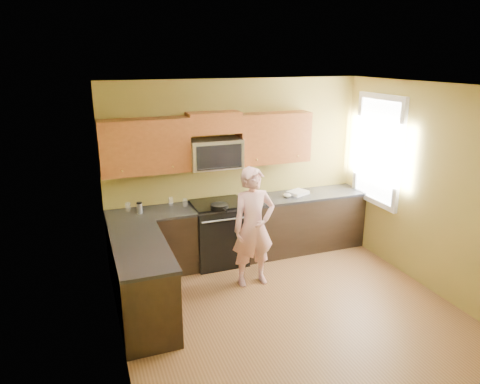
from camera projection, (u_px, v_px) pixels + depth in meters
name	position (u px, v px, depth m)	size (l,w,h in m)	color
floor	(292.00, 314.00, 5.38)	(4.00, 4.00, 0.00)	brown
ceiling	(302.00, 87.00, 4.58)	(4.00, 4.00, 0.00)	white
wall_back	(236.00, 169.00, 6.77)	(4.00, 4.00, 0.00)	olive
wall_front	(425.00, 295.00, 3.19)	(4.00, 4.00, 0.00)	olive
wall_left	(114.00, 233.00, 4.31)	(4.00, 4.00, 0.00)	olive
wall_right	(436.00, 191.00, 5.64)	(4.00, 4.00, 0.00)	olive
cabinet_back_run	(243.00, 231.00, 6.77)	(4.00, 0.60, 0.88)	black
cabinet_left_run	(142.00, 283.00, 5.22)	(0.60, 1.60, 0.88)	black
countertop_back	(243.00, 203.00, 6.62)	(4.00, 0.62, 0.04)	black
countertop_left	(140.00, 247.00, 5.09)	(0.62, 1.60, 0.04)	black
stove	(219.00, 233.00, 6.60)	(0.76, 0.65, 0.95)	black
microwave	(215.00, 168.00, 6.43)	(0.76, 0.40, 0.42)	silver
upper_cab_left	(146.00, 173.00, 6.13)	(1.22, 0.33, 0.75)	brown
upper_cab_right	(273.00, 162.00, 6.77)	(1.12, 0.33, 0.75)	brown
upper_cab_over_mw	(214.00, 123.00, 6.27)	(0.76, 0.33, 0.30)	brown
window	(378.00, 150.00, 6.62)	(0.06, 1.06, 1.66)	white
woman	(253.00, 227.00, 5.89)	(0.60, 0.39, 1.64)	pink
frying_pan	(220.00, 208.00, 6.24)	(0.25, 0.44, 0.06)	black
butter_tub	(245.00, 202.00, 6.60)	(0.11, 0.11, 0.08)	#FFE943
toast_slice	(250.00, 205.00, 6.44)	(0.11, 0.11, 0.01)	#B27F47
napkin_a	(256.00, 202.00, 6.48)	(0.11, 0.12, 0.06)	silver
napkin_b	(287.00, 195.00, 6.79)	(0.12, 0.13, 0.07)	silver
dish_towel	(298.00, 193.00, 6.96)	(0.30, 0.24, 0.05)	white
travel_mug	(140.00, 213.00, 6.11)	(0.08, 0.08, 0.16)	silver
glass_a	(128.00, 207.00, 6.18)	(0.07, 0.07, 0.12)	silver
glass_b	(185.00, 203.00, 6.37)	(0.07, 0.07, 0.12)	silver
glass_c	(171.00, 201.00, 6.42)	(0.07, 0.07, 0.12)	silver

